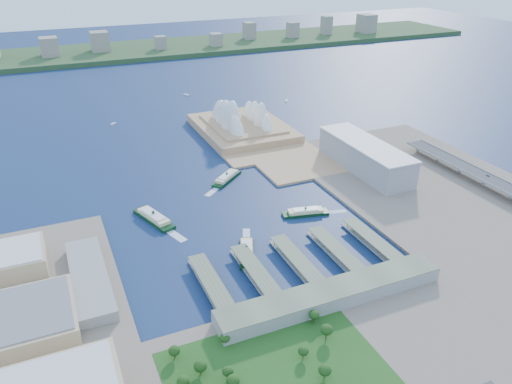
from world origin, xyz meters
name	(u,v)px	position (x,y,z in m)	size (l,w,h in m)	color
ground	(251,230)	(0.00, 0.00, 0.00)	(3000.00, 3000.00, 0.00)	#0E2244
south_land	(369,371)	(0.00, -210.00, 1.50)	(720.00, 180.00, 3.00)	#796B5D
east_land	(463,206)	(240.00, -50.00, 1.50)	(240.00, 500.00, 3.00)	#796B5D
peninsula	(249,135)	(107.50, 260.00, 1.50)	(135.00, 220.00, 3.00)	tan
far_shore	(106,53)	(0.00, 980.00, 6.00)	(2200.00, 260.00, 12.00)	#2D4926
opera_house	(242,113)	(105.00, 280.00, 32.00)	(134.00, 180.00, 58.00)	white
toaster_building	(365,156)	(195.00, 80.00, 20.50)	(45.00, 155.00, 35.00)	gray
expressway	(511,194)	(300.00, -60.00, 8.93)	(26.00, 340.00, 11.85)	gray
ferry_wharves	(297,261)	(14.00, -75.00, 4.65)	(184.00, 90.00, 9.30)	#5B644C
terminal_building	(332,295)	(15.00, -135.00, 9.00)	(200.00, 28.00, 12.00)	gray
park	(279,368)	(-60.00, -190.00, 11.00)	(150.00, 110.00, 16.00)	#194714
far_skyline	(105,41)	(0.00, 960.00, 39.50)	(1900.00, 140.00, 55.00)	gray
ferry_a	(154,216)	(-87.85, 60.59, 5.77)	(15.53, 61.03, 11.54)	black
ferry_b	(227,176)	(20.62, 125.46, 5.12)	(13.78, 54.12, 10.23)	black
ferry_c	(247,250)	(-21.40, -39.77, 4.95)	(13.33, 52.39, 9.91)	black
ferry_d	(306,211)	(68.19, 6.71, 4.83)	(13.00, 51.08, 9.66)	black
boat_b	(113,123)	(-75.37, 401.34, 1.38)	(3.57, 10.21, 2.76)	white
boat_c	(286,101)	(245.59, 404.99, 1.45)	(3.76, 12.90, 2.90)	white
boat_e	(186,95)	(84.36, 520.55, 1.49)	(3.86, 12.14, 2.98)	white
car_c	(488,176)	(304.00, -20.86, 15.49)	(1.80, 4.43, 1.29)	slate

